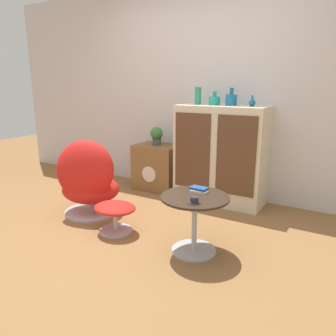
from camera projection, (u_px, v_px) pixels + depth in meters
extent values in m
plane|color=olive|center=(125.00, 238.00, 3.02)|extent=(12.00, 12.00, 0.00)
cube|color=silver|center=(203.00, 90.00, 4.05)|extent=(6.40, 0.06, 2.60)
cube|color=beige|center=(221.00, 155.00, 3.84)|extent=(1.04, 0.46, 1.14)
cube|color=brown|center=(192.00, 151.00, 3.75)|extent=(0.44, 0.01, 0.87)
cube|color=brown|center=(236.00, 156.00, 3.50)|extent=(0.44, 0.01, 0.87)
cube|color=brown|center=(158.00, 167.00, 4.36)|extent=(0.58, 0.42, 0.60)
cylinder|color=beige|center=(149.00, 174.00, 4.20)|extent=(0.21, 0.01, 0.21)
cylinder|color=#B7B7BC|center=(92.00, 211.00, 3.62)|extent=(0.59, 0.59, 0.02)
cylinder|color=#B7B7BC|center=(92.00, 206.00, 3.61)|extent=(0.06, 0.06, 0.10)
ellipsoid|color=red|center=(91.00, 189.00, 3.56)|extent=(0.77, 0.71, 0.30)
ellipsoid|color=red|center=(85.00, 170.00, 3.39)|extent=(0.72, 0.58, 0.67)
cylinder|color=#B7B7BC|center=(116.00, 230.00, 3.15)|extent=(0.32, 0.32, 0.02)
cylinder|color=#B7B7BC|center=(115.00, 221.00, 3.13)|extent=(0.04, 0.04, 0.18)
ellipsoid|color=red|center=(115.00, 208.00, 3.10)|extent=(0.42, 0.35, 0.09)
cylinder|color=#B7B7BC|center=(194.00, 250.00, 2.78)|extent=(0.38, 0.38, 0.02)
cylinder|color=#B7B7BC|center=(194.00, 224.00, 2.72)|extent=(0.04, 0.04, 0.46)
cylinder|color=#332319|center=(195.00, 197.00, 2.66)|extent=(0.57, 0.57, 0.02)
cylinder|color=#2D8E6B|center=(198.00, 96.00, 3.82)|extent=(0.08, 0.08, 0.20)
cylinder|color=teal|center=(214.00, 101.00, 3.73)|extent=(0.13, 0.13, 0.10)
cylinder|color=teal|center=(215.00, 94.00, 3.71)|extent=(0.04, 0.04, 0.06)
cylinder|color=#196699|center=(231.00, 100.00, 3.63)|extent=(0.13, 0.13, 0.12)
cylinder|color=#196699|center=(232.00, 91.00, 3.61)|extent=(0.04, 0.04, 0.07)
ellipsoid|color=#196699|center=(252.00, 103.00, 3.52)|extent=(0.07, 0.07, 0.07)
cylinder|color=#196699|center=(252.00, 98.00, 3.51)|extent=(0.02, 0.02, 0.05)
cylinder|color=#4C4C51|center=(157.00, 142.00, 4.28)|extent=(0.11, 0.11, 0.08)
sphere|color=#387A3D|center=(157.00, 133.00, 4.25)|extent=(0.16, 0.16, 0.16)
cylinder|color=#2D2D33|center=(194.00, 203.00, 2.51)|extent=(0.10, 0.10, 0.01)
cylinder|color=#2D2D33|center=(194.00, 200.00, 2.51)|extent=(0.06, 0.06, 0.05)
cube|color=beige|center=(199.00, 191.00, 2.75)|extent=(0.15, 0.09, 0.02)
cube|color=#1E478C|center=(199.00, 188.00, 2.76)|extent=(0.15, 0.09, 0.02)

